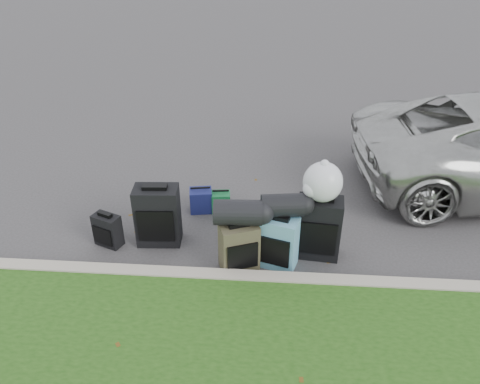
# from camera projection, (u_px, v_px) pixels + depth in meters

# --- Properties ---
(ground) EXTENTS (120.00, 120.00, 0.00)m
(ground) POSITION_uv_depth(u_px,v_px,m) (246.00, 234.00, 6.38)
(ground) COLOR #383535
(ground) RESTS_ON ground
(curb) EXTENTS (120.00, 0.18, 0.15)m
(curb) POSITION_uv_depth(u_px,v_px,m) (241.00, 279.00, 5.48)
(curb) COLOR #9E937F
(curb) RESTS_ON ground
(suitcase_small_black) EXTENTS (0.40, 0.31, 0.44)m
(suitcase_small_black) POSITION_uv_depth(u_px,v_px,m) (108.00, 230.00, 6.08)
(suitcase_small_black) COLOR black
(suitcase_small_black) RESTS_ON ground
(suitcase_large_black_left) EXTENTS (0.58, 0.37, 0.81)m
(suitcase_large_black_left) POSITION_uv_depth(u_px,v_px,m) (158.00, 216.00, 6.05)
(suitcase_large_black_left) COLOR black
(suitcase_large_black_left) RESTS_ON ground
(suitcase_olive) EXTENTS (0.52, 0.43, 0.62)m
(suitcase_olive) POSITION_uv_depth(u_px,v_px,m) (239.00, 247.00, 5.63)
(suitcase_olive) COLOR #363221
(suitcase_olive) RESTS_ON ground
(suitcase_teal) EXTENTS (0.53, 0.41, 0.67)m
(suitcase_teal) POSITION_uv_depth(u_px,v_px,m) (278.00, 242.00, 5.67)
(suitcase_teal) COLOR teal
(suitcase_teal) RESTS_ON ground
(suitcase_large_black_right) EXTENTS (0.57, 0.38, 0.81)m
(suitcase_large_black_right) POSITION_uv_depth(u_px,v_px,m) (319.00, 228.00, 5.81)
(suitcase_large_black_right) COLOR black
(suitcase_large_black_right) RESTS_ON ground
(tote_green) EXTENTS (0.29, 0.24, 0.30)m
(tote_green) POSITION_uv_depth(u_px,v_px,m) (221.00, 202.00, 6.81)
(tote_green) COLOR #176935
(tote_green) RESTS_ON ground
(tote_navy) EXTENTS (0.35, 0.30, 0.34)m
(tote_navy) POSITION_uv_depth(u_px,v_px,m) (201.00, 200.00, 6.81)
(tote_navy) COLOR navy
(tote_navy) RESTS_ON ground
(duffel_left) EXTENTS (0.58, 0.33, 0.30)m
(duffel_left) POSITION_uv_depth(u_px,v_px,m) (238.00, 213.00, 5.43)
(duffel_left) COLOR black
(duffel_left) RESTS_ON suitcase_olive
(duffel_right) EXTENTS (0.53, 0.34, 0.28)m
(duffel_right) POSITION_uv_depth(u_px,v_px,m) (283.00, 205.00, 5.49)
(duffel_right) COLOR black
(duffel_right) RESTS_ON suitcase_teal
(trash_bag) EXTENTS (0.47, 0.47, 0.47)m
(trash_bag) POSITION_uv_depth(u_px,v_px,m) (323.00, 182.00, 5.50)
(trash_bag) COLOR white
(trash_bag) RESTS_ON suitcase_large_black_right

